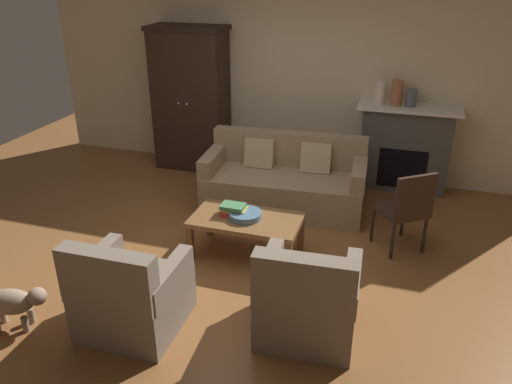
{
  "coord_description": "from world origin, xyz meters",
  "views": [
    {
      "loc": [
        1.54,
        -4.09,
        2.78
      ],
      "look_at": [
        0.11,
        0.46,
        0.55
      ],
      "focal_mm": 35.07,
      "sensor_mm": 36.0,
      "label": 1
    }
  ],
  "objects_px": {
    "fireplace": "(405,148)",
    "coffee_table": "(246,223)",
    "armoire": "(191,99)",
    "mantel_vase_cream": "(380,92)",
    "couch": "(284,182)",
    "mantel_vase_slate": "(411,98)",
    "armchair_near_right": "(307,301)",
    "book_stack": "(234,210)",
    "dog": "(14,302)",
    "mantel_vase_terracotta": "(397,93)",
    "armchair_near_left": "(131,296)",
    "fruit_bowl": "(245,215)",
    "side_chair_wooden": "(407,207)"
  },
  "relations": [
    {
      "from": "fruit_bowl",
      "to": "armchair_near_right",
      "type": "bearing_deg",
      "value": -49.63
    },
    {
      "from": "mantel_vase_terracotta",
      "to": "couch",
      "type": "bearing_deg",
      "value": -140.47
    },
    {
      "from": "armoire",
      "to": "side_chair_wooden",
      "type": "xyz_separation_m",
      "value": [
        3.04,
        -1.56,
        -0.49
      ]
    },
    {
      "from": "fireplace",
      "to": "coffee_table",
      "type": "xyz_separation_m",
      "value": [
        -1.43,
        -2.18,
        -0.2
      ]
    },
    {
      "from": "couch",
      "to": "book_stack",
      "type": "height_order",
      "value": "couch"
    },
    {
      "from": "dog",
      "to": "mantel_vase_cream",
      "type": "bearing_deg",
      "value": 56.71
    },
    {
      "from": "mantel_vase_slate",
      "to": "book_stack",
      "type": "bearing_deg",
      "value": -126.41
    },
    {
      "from": "fireplace",
      "to": "dog",
      "type": "height_order",
      "value": "fireplace"
    },
    {
      "from": "mantel_vase_cream",
      "to": "mantel_vase_terracotta",
      "type": "distance_m",
      "value": 0.2
    },
    {
      "from": "fireplace",
      "to": "armoire",
      "type": "height_order",
      "value": "armoire"
    },
    {
      "from": "book_stack",
      "to": "mantel_vase_slate",
      "type": "xyz_separation_m",
      "value": [
        1.58,
        2.14,
        0.75
      ]
    },
    {
      "from": "mantel_vase_cream",
      "to": "armchair_near_right",
      "type": "distance_m",
      "value": 3.32
    },
    {
      "from": "mantel_vase_cream",
      "to": "armchair_near_left",
      "type": "relative_size",
      "value": 0.33
    },
    {
      "from": "fireplace",
      "to": "armchair_near_right",
      "type": "distance_m",
      "value": 3.25
    },
    {
      "from": "couch",
      "to": "coffee_table",
      "type": "distance_m",
      "value": 1.21
    },
    {
      "from": "fireplace",
      "to": "fruit_bowl",
      "type": "height_order",
      "value": "fireplace"
    },
    {
      "from": "fruit_bowl",
      "to": "armchair_near_left",
      "type": "bearing_deg",
      "value": -110.76
    },
    {
      "from": "book_stack",
      "to": "mantel_vase_terracotta",
      "type": "relative_size",
      "value": 0.83
    },
    {
      "from": "mantel_vase_slate",
      "to": "dog",
      "type": "distance_m",
      "value": 4.88
    },
    {
      "from": "fireplace",
      "to": "mantel_vase_terracotta",
      "type": "xyz_separation_m",
      "value": [
        -0.18,
        -0.02,
        0.71
      ]
    },
    {
      "from": "fireplace",
      "to": "couch",
      "type": "xyz_separation_m",
      "value": [
        -1.35,
        -0.98,
        -0.25
      ]
    },
    {
      "from": "mantel_vase_terracotta",
      "to": "armchair_near_left",
      "type": "xyz_separation_m",
      "value": [
        -1.78,
        -3.53,
        -0.96
      ]
    },
    {
      "from": "book_stack",
      "to": "side_chair_wooden",
      "type": "distance_m",
      "value": 1.75
    },
    {
      "from": "fireplace",
      "to": "dog",
      "type": "bearing_deg",
      "value": -126.97
    },
    {
      "from": "armoire",
      "to": "couch",
      "type": "height_order",
      "value": "armoire"
    },
    {
      "from": "mantel_vase_cream",
      "to": "mantel_vase_slate",
      "type": "height_order",
      "value": "mantel_vase_cream"
    },
    {
      "from": "fireplace",
      "to": "couch",
      "type": "bearing_deg",
      "value": -143.94
    },
    {
      "from": "armoire",
      "to": "coffee_table",
      "type": "distance_m",
      "value": 2.67
    },
    {
      "from": "armchair_near_left",
      "to": "armoire",
      "type": "bearing_deg",
      "value": 105.86
    },
    {
      "from": "mantel_vase_terracotta",
      "to": "mantel_vase_slate",
      "type": "distance_m",
      "value": 0.19
    },
    {
      "from": "mantel_vase_slate",
      "to": "side_chair_wooden",
      "type": "xyz_separation_m",
      "value": [
        0.09,
        -1.62,
        -0.72
      ]
    },
    {
      "from": "fireplace",
      "to": "coffee_table",
      "type": "height_order",
      "value": "fireplace"
    },
    {
      "from": "book_stack",
      "to": "side_chair_wooden",
      "type": "relative_size",
      "value": 0.29
    },
    {
      "from": "book_stack",
      "to": "mantel_vase_cream",
      "type": "height_order",
      "value": "mantel_vase_cream"
    },
    {
      "from": "armoire",
      "to": "mantel_vase_cream",
      "type": "height_order",
      "value": "armoire"
    },
    {
      "from": "armchair_near_right",
      "to": "coffee_table",
      "type": "bearing_deg",
      "value": 130.08
    },
    {
      "from": "armchair_near_right",
      "to": "side_chair_wooden",
      "type": "distance_m",
      "value": 1.7
    },
    {
      "from": "armoire",
      "to": "fireplace",
      "type": "bearing_deg",
      "value": 1.51
    },
    {
      "from": "fireplace",
      "to": "mantel_vase_terracotta",
      "type": "height_order",
      "value": "mantel_vase_terracotta"
    },
    {
      "from": "couch",
      "to": "fruit_bowl",
      "type": "xyz_separation_m",
      "value": [
        -0.1,
        -1.2,
        0.13
      ]
    },
    {
      "from": "coffee_table",
      "to": "mantel_vase_cream",
      "type": "xyz_separation_m",
      "value": [
        1.05,
        2.17,
        0.9
      ]
    },
    {
      "from": "mantel_vase_terracotta",
      "to": "armchair_near_left",
      "type": "distance_m",
      "value": 4.07
    },
    {
      "from": "armchair_near_right",
      "to": "side_chair_wooden",
      "type": "height_order",
      "value": "side_chair_wooden"
    },
    {
      "from": "couch",
      "to": "armchair_near_right",
      "type": "distance_m",
      "value": 2.34
    },
    {
      "from": "couch",
      "to": "book_stack",
      "type": "bearing_deg",
      "value": -101.17
    },
    {
      "from": "fruit_bowl",
      "to": "mantel_vase_terracotta",
      "type": "xyz_separation_m",
      "value": [
        1.26,
        2.16,
        0.83
      ]
    },
    {
      "from": "couch",
      "to": "armoire",
      "type": "bearing_deg",
      "value": 150.67
    },
    {
      "from": "couch",
      "to": "mantel_vase_cream",
      "type": "height_order",
      "value": "mantel_vase_cream"
    },
    {
      "from": "armchair_near_left",
      "to": "dog",
      "type": "distance_m",
      "value": 0.97
    },
    {
      "from": "coffee_table",
      "to": "mantel_vase_slate",
      "type": "bearing_deg",
      "value": 56.48
    }
  ]
}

